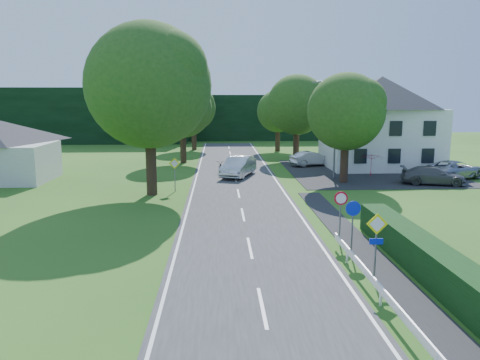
{
  "coord_description": "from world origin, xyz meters",
  "views": [
    {
      "loc": [
        -1.36,
        -8.0,
        6.68
      ],
      "look_at": [
        -0.09,
        19.59,
        1.77
      ],
      "focal_mm": 35.0,
      "sensor_mm": 36.0,
      "label": 1
    }
  ],
  "objects_px": {
    "parked_car_silver_a": "(311,159)",
    "moving_car": "(238,166)",
    "parasol": "(371,165)",
    "streetlight": "(334,125)",
    "motorcycle": "(221,166)",
    "parked_car_silver_b": "(454,170)",
    "parked_car_grey": "(433,175)"
  },
  "relations": [
    {
      "from": "moving_car",
      "to": "parked_car_grey",
      "type": "distance_m",
      "value": 15.47
    },
    {
      "from": "streetlight",
      "to": "parked_car_silver_b",
      "type": "height_order",
      "value": "streetlight"
    },
    {
      "from": "streetlight",
      "to": "parked_car_silver_b",
      "type": "bearing_deg",
      "value": -4.66
    },
    {
      "from": "parked_car_silver_b",
      "to": "moving_car",
      "type": "bearing_deg",
      "value": 55.88
    },
    {
      "from": "parked_car_silver_a",
      "to": "parked_car_silver_b",
      "type": "bearing_deg",
      "value": -148.12
    },
    {
      "from": "moving_car",
      "to": "parasol",
      "type": "height_order",
      "value": "parasol"
    },
    {
      "from": "streetlight",
      "to": "parasol",
      "type": "height_order",
      "value": "streetlight"
    },
    {
      "from": "parked_car_silver_b",
      "to": "motorcycle",
      "type": "bearing_deg",
      "value": 49.46
    },
    {
      "from": "moving_car",
      "to": "parked_car_silver_a",
      "type": "bearing_deg",
      "value": 57.57
    },
    {
      "from": "parked_car_grey",
      "to": "motorcycle",
      "type": "bearing_deg",
      "value": 81.99
    },
    {
      "from": "moving_car",
      "to": "parked_car_silver_a",
      "type": "distance_m",
      "value": 9.45
    },
    {
      "from": "streetlight",
      "to": "motorcycle",
      "type": "relative_size",
      "value": 3.99
    },
    {
      "from": "parked_car_silver_a",
      "to": "parked_car_silver_b",
      "type": "height_order",
      "value": "parked_car_silver_b"
    },
    {
      "from": "motorcycle",
      "to": "parked_car_silver_a",
      "type": "xyz_separation_m",
      "value": [
        8.91,
        3.48,
        0.18
      ]
    },
    {
      "from": "streetlight",
      "to": "parasol",
      "type": "bearing_deg",
      "value": 12.48
    },
    {
      "from": "parked_car_silver_a",
      "to": "moving_car",
      "type": "bearing_deg",
      "value": 107.42
    },
    {
      "from": "motorcycle",
      "to": "parked_car_silver_a",
      "type": "distance_m",
      "value": 9.57
    },
    {
      "from": "motorcycle",
      "to": "parasol",
      "type": "bearing_deg",
      "value": -9.42
    },
    {
      "from": "motorcycle",
      "to": "parked_car_silver_a",
      "type": "bearing_deg",
      "value": 23.95
    },
    {
      "from": "parked_car_grey",
      "to": "parasol",
      "type": "xyz_separation_m",
      "value": [
        -3.52,
        4.03,
        0.26
      ]
    },
    {
      "from": "motorcycle",
      "to": "parked_car_silver_b",
      "type": "height_order",
      "value": "parked_car_silver_b"
    },
    {
      "from": "parasol",
      "to": "parked_car_grey",
      "type": "bearing_deg",
      "value": -48.87
    },
    {
      "from": "parked_car_silver_a",
      "to": "parasol",
      "type": "distance_m",
      "value": 7.34
    },
    {
      "from": "parked_car_silver_b",
      "to": "streetlight",
      "type": "bearing_deg",
      "value": 57.5
    },
    {
      "from": "motorcycle",
      "to": "parked_car_silver_b",
      "type": "relative_size",
      "value": 0.37
    },
    {
      "from": "parked_car_silver_b",
      "to": "parasol",
      "type": "relative_size",
      "value": 2.58
    },
    {
      "from": "moving_car",
      "to": "parked_car_grey",
      "type": "relative_size",
      "value": 1.09
    },
    {
      "from": "parked_car_silver_b",
      "to": "parked_car_silver_a",
      "type": "bearing_deg",
      "value": 24.96
    },
    {
      "from": "parasol",
      "to": "streetlight",
      "type": "bearing_deg",
      "value": -167.52
    },
    {
      "from": "moving_car",
      "to": "parked_car_silver_b",
      "type": "xyz_separation_m",
      "value": [
        17.7,
        -1.95,
        -0.1
      ]
    },
    {
      "from": "motorcycle",
      "to": "parasol",
      "type": "xyz_separation_m",
      "value": [
        12.82,
        -2.73,
        0.43
      ]
    },
    {
      "from": "streetlight",
      "to": "parked_car_silver_b",
      "type": "distance_m",
      "value": 10.62
    }
  ]
}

